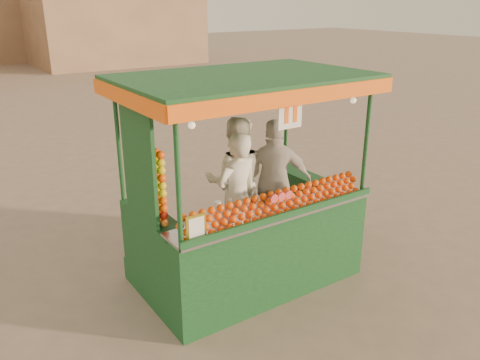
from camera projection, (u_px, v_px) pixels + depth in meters
ground at (265, 277)px, 6.59m from camera, size 90.00×90.00×0.00m
building_right at (113, 18)px, 28.06m from camera, size 9.00×6.00×5.00m
juice_cart at (245, 221)px, 6.18m from camera, size 2.96×1.92×2.69m
vendor_left at (237, 198)px, 6.17m from camera, size 0.66×0.47×1.69m
vendor_middle at (236, 181)px, 6.62m from camera, size 1.08×1.02×1.78m
vendor_right at (275, 182)px, 6.65m from camera, size 1.09×0.88×1.73m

